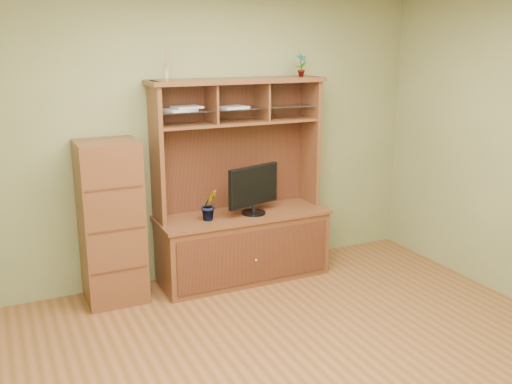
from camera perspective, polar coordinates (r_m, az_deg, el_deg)
room at (r=3.63m, az=5.71°, el=0.85°), size 4.54×4.04×2.74m
media_hutch at (r=5.46m, az=-1.43°, el=-3.36°), size 1.66×0.61×1.90m
monitor at (r=5.31m, az=-0.23°, el=0.31°), size 0.57×0.22×0.46m
orchid_plant at (r=5.17m, az=-4.68°, el=-1.28°), size 0.17×0.14×0.29m
top_plant at (r=5.56m, az=4.52°, el=12.57°), size 0.12×0.09×0.22m
reed_diffuser at (r=5.03m, az=-8.95°, el=12.21°), size 0.06×0.06×0.28m
magazines at (r=5.15m, az=-5.67°, el=8.34°), size 0.81×0.26×0.04m
side_cabinet at (r=5.07m, az=-14.27°, el=-2.98°), size 0.51×0.46×1.43m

